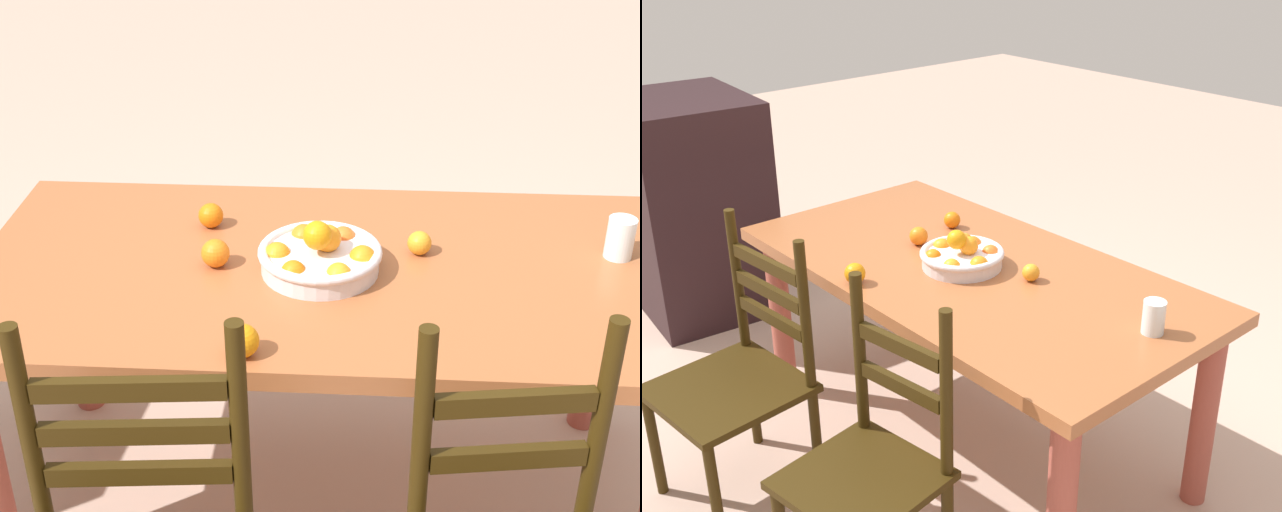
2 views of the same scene
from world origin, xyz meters
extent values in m
plane|color=tan|center=(0.00, 0.00, 0.00)|extent=(12.00, 12.00, 0.00)
cube|color=#9E5931|center=(0.00, 0.00, 0.71)|extent=(1.73, 0.89, 0.05)
cylinder|color=#A24A3D|center=(-0.77, -0.35, 0.35)|extent=(0.09, 0.09, 0.69)
cylinder|color=#A24A3D|center=(0.77, -0.35, 0.35)|extent=(0.09, 0.09, 0.69)
cylinder|color=#302108|center=(0.52, 0.63, 0.70)|extent=(0.04, 0.04, 0.52)
cylinder|color=#302108|center=(0.13, 0.60, 0.70)|extent=(0.04, 0.04, 0.52)
cube|color=#302108|center=(0.33, 0.61, 0.62)|extent=(0.36, 0.06, 0.04)
cube|color=#302108|center=(0.33, 0.61, 0.72)|extent=(0.36, 0.06, 0.04)
cube|color=#302108|center=(0.33, 0.61, 0.82)|extent=(0.36, 0.06, 0.04)
cylinder|color=#302108|center=(-0.21, 0.62, 0.72)|extent=(0.04, 0.04, 0.51)
cylinder|color=#302108|center=(-0.54, 0.57, 0.72)|extent=(0.04, 0.04, 0.51)
cube|color=#302108|center=(-0.37, 0.59, 0.68)|extent=(0.30, 0.07, 0.04)
cube|color=#302108|center=(-0.37, 0.59, 0.81)|extent=(0.30, 0.07, 0.04)
cylinder|color=silver|center=(0.02, 0.03, 0.76)|extent=(0.28, 0.28, 0.05)
torus|color=silver|center=(0.02, 0.03, 0.79)|extent=(0.30, 0.30, 0.02)
sphere|color=orange|center=(0.12, 0.03, 0.78)|extent=(0.07, 0.07, 0.07)
sphere|color=orange|center=(0.07, 0.11, 0.78)|extent=(0.06, 0.06, 0.06)
sphere|color=orange|center=(-0.03, 0.12, 0.78)|extent=(0.06, 0.06, 0.06)
sphere|color=orange|center=(-0.08, 0.04, 0.78)|extent=(0.07, 0.07, 0.07)
sphere|color=orange|center=(-0.04, -0.06, 0.78)|extent=(0.06, 0.06, 0.06)
sphere|color=orange|center=(0.06, -0.07, 0.78)|extent=(0.07, 0.07, 0.07)
sphere|color=orange|center=(0.02, 0.05, 0.84)|extent=(0.07, 0.07, 0.07)
sphere|color=orange|center=(0.00, 0.01, 0.82)|extent=(0.07, 0.07, 0.07)
sphere|color=orange|center=(0.03, 0.01, 0.82)|extent=(0.06, 0.06, 0.06)
sphere|color=orange|center=(-0.22, -0.07, 0.77)|extent=(0.06, 0.06, 0.06)
sphere|color=orange|center=(0.27, 0.02, 0.77)|extent=(0.07, 0.07, 0.07)
sphere|color=orange|center=(0.32, -0.19, 0.77)|extent=(0.07, 0.07, 0.07)
sphere|color=orange|center=(0.15, 0.38, 0.77)|extent=(0.07, 0.07, 0.07)
cylinder|color=silver|center=(-0.71, -0.09, 0.79)|extent=(0.07, 0.07, 0.10)
camera|label=1|loc=(-0.10, 1.92, 1.84)|focal=51.18mm
camera|label=2|loc=(-1.90, 1.72, 1.92)|focal=44.88mm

